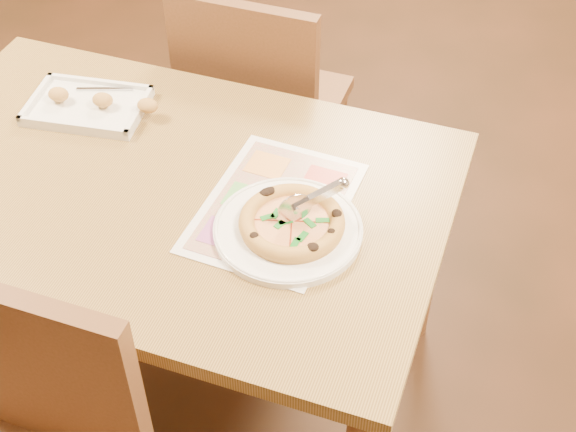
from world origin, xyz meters
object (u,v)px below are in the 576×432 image
(dining_table, at_px, (163,211))
(chair_far, at_px, (257,92))
(pizza, at_px, (292,222))
(appetizer_tray, at_px, (91,106))
(plate, at_px, (288,230))
(menu, at_px, (275,206))
(pizza_cutter, at_px, (311,200))

(dining_table, bearing_deg, chair_far, 90.00)
(dining_table, bearing_deg, pizza, -7.33)
(pizza, bearing_deg, appetizer_tray, 159.15)
(plate, distance_m, menu, 0.08)
(pizza, xyz_separation_m, pizza_cutter, (0.03, 0.02, 0.05))
(dining_table, xyz_separation_m, pizza_cutter, (0.37, -0.02, 0.17))
(pizza_cutter, bearing_deg, menu, 121.26)
(pizza_cutter, relative_size, menu, 0.29)
(chair_far, xyz_separation_m, pizza_cutter, (0.37, -0.62, 0.24))
(menu, bearing_deg, pizza, -44.70)
(appetizer_tray, xyz_separation_m, menu, (0.55, -0.17, -0.01))
(chair_far, xyz_separation_m, appetizer_tray, (-0.28, -0.41, 0.17))
(dining_table, height_order, pizza, pizza)
(dining_table, relative_size, appetizer_tray, 3.81)
(appetizer_tray, height_order, menu, appetizer_tray)
(plate, relative_size, menu, 0.76)
(chair_far, distance_m, pizza_cutter, 0.76)
(plate, relative_size, pizza, 1.41)
(dining_table, distance_m, plate, 0.34)
(dining_table, distance_m, chair_far, 0.61)
(chair_far, distance_m, menu, 0.66)
(dining_table, bearing_deg, menu, 3.46)
(chair_far, distance_m, appetizer_tray, 0.52)
(dining_table, relative_size, pizza, 5.78)
(appetizer_tray, distance_m, menu, 0.58)
(chair_far, bearing_deg, pizza_cutter, 120.71)
(pizza_cutter, distance_m, appetizer_tray, 0.68)
(plate, height_order, pizza, pizza)
(plate, relative_size, appetizer_tray, 0.93)
(pizza, height_order, pizza_cutter, pizza_cutter)
(chair_far, bearing_deg, menu, 115.09)
(plate, bearing_deg, pizza_cutter, 36.22)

